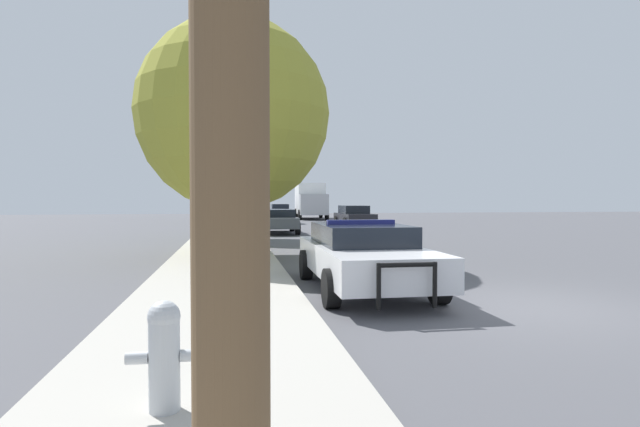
{
  "coord_description": "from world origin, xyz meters",
  "views": [
    {
      "loc": [
        -4.84,
        -7.6,
        1.81
      ],
      "look_at": [
        -1.38,
        11.95,
        1.23
      ],
      "focal_mm": 28.0,
      "sensor_mm": 36.0,
      "label": 1
    }
  ],
  "objects": [
    {
      "name": "tree_sidewalk_near",
      "position": [
        -4.78,
        8.03,
        4.41
      ],
      "size": [
        5.9,
        5.9,
        7.24
      ],
      "color": "#4C3823",
      "rests_on": "sidewalk_left"
    },
    {
      "name": "tree_sidewalk_far",
      "position": [
        -4.24,
        32.36,
        4.83
      ],
      "size": [
        3.86,
        3.86,
        6.66
      ],
      "color": "#4C3823",
      "rests_on": "sidewalk_left"
    },
    {
      "name": "police_car",
      "position": [
        -2.27,
        2.03,
        0.71
      ],
      "size": [
        2.17,
        5.08,
        1.39
      ],
      "rotation": [
        0.0,
        0.0,
        3.13
      ],
      "color": "white",
      "rests_on": "ground_plane"
    },
    {
      "name": "car_background_oncoming",
      "position": [
        2.79,
        23.08,
        0.74
      ],
      "size": [
        2.05,
        4.12,
        1.4
      ],
      "rotation": [
        0.0,
        0.0,
        3.16
      ],
      "color": "black",
      "rests_on": "ground_plane"
    },
    {
      "name": "sidewalk_left",
      "position": [
        -5.1,
        0.0,
        0.07
      ],
      "size": [
        3.0,
        110.0,
        0.13
      ],
      "color": "#ADA89E",
      "rests_on": "ground_plane"
    },
    {
      "name": "traffic_light",
      "position": [
        -2.74,
        22.45,
        4.14
      ],
      "size": [
        3.95,
        0.35,
        5.7
      ],
      "color": "#424247",
      "rests_on": "sidewalk_left"
    },
    {
      "name": "car_background_midblock",
      "position": [
        -2.4,
        18.76,
        0.69
      ],
      "size": [
        2.0,
        4.65,
        1.27
      ],
      "rotation": [
        0.0,
        0.0,
        -0.02
      ],
      "color": "#474C51",
      "rests_on": "ground_plane"
    },
    {
      "name": "ground_plane",
      "position": [
        0.0,
        0.0,
        0.0
      ],
      "size": [
        110.0,
        110.0,
        0.0
      ],
      "primitive_type": "plane",
      "color": "#4F4F54"
    },
    {
      "name": "box_truck",
      "position": [
        2.28,
        37.77,
        1.72
      ],
      "size": [
        2.94,
        7.45,
        3.24
      ],
      "rotation": [
        0.0,
        0.0,
        3.08
      ],
      "color": "#B7B7BC",
      "rests_on": "ground_plane"
    },
    {
      "name": "fire_hydrant",
      "position": [
        -5.38,
        -3.53,
        0.6
      ],
      "size": [
        0.59,
        0.26,
        0.88
      ],
      "color": "#B7BCC1",
      "rests_on": "sidewalk_left"
    },
    {
      "name": "car_background_distant",
      "position": [
        -0.48,
        38.69,
        0.72
      ],
      "size": [
        2.03,
        4.25,
        1.35
      ],
      "rotation": [
        0.0,
        0.0,
        -0.01
      ],
      "color": "#333856",
      "rests_on": "ground_plane"
    },
    {
      "name": "tree_sidewalk_mid",
      "position": [
        -4.9,
        15.87,
        4.53
      ],
      "size": [
        3.82,
        3.82,
        6.33
      ],
      "color": "brown",
      "rests_on": "sidewalk_left"
    }
  ]
}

